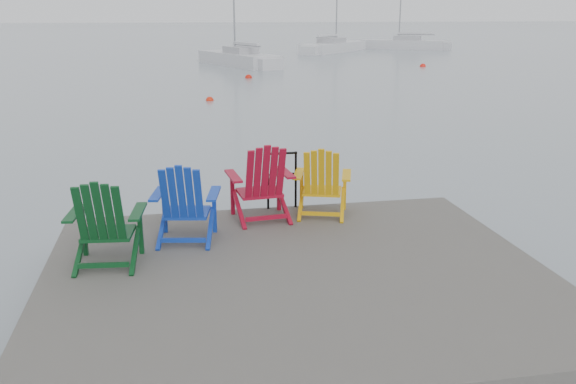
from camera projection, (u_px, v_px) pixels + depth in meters
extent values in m
plane|color=gray|center=(297.00, 309.00, 7.41)|extent=(400.00, 400.00, 0.00)
cube|color=#312F2C|center=(298.00, 279.00, 7.29)|extent=(6.00, 5.00, 0.20)
cylinder|color=black|center=(91.00, 275.00, 9.08)|extent=(0.26, 0.26, 1.20)
cylinder|color=black|center=(269.00, 262.00, 9.56)|extent=(0.26, 0.26, 1.20)
cylinder|color=black|center=(431.00, 250.00, 10.05)|extent=(0.26, 0.26, 1.20)
cylinder|color=black|center=(268.00, 181.00, 9.45)|extent=(0.04, 0.04, 0.90)
cylinder|color=black|center=(296.00, 180.00, 9.53)|extent=(0.04, 0.04, 0.90)
cylinder|color=black|center=(282.00, 153.00, 9.37)|extent=(0.48, 0.04, 0.04)
cylinder|color=black|center=(282.00, 174.00, 9.46)|extent=(0.44, 0.03, 0.03)
cube|color=#0A3A18|center=(108.00, 233.00, 7.47)|extent=(0.64, 0.58, 0.04)
cube|color=#0A3A18|center=(84.00, 232.00, 7.67)|extent=(0.06, 0.06, 0.62)
cube|color=#0A3A18|center=(140.00, 230.00, 7.72)|extent=(0.06, 0.06, 0.62)
cube|color=#0A3A18|center=(74.00, 213.00, 7.34)|extent=(0.20, 0.69, 0.03)
cube|color=#0A3A18|center=(138.00, 212.00, 7.40)|extent=(0.20, 0.69, 0.03)
cube|color=#0A3A18|center=(100.00, 214.00, 7.02)|extent=(0.57, 0.34, 0.76)
cube|color=#1034A9|center=(187.00, 213.00, 8.25)|extent=(0.67, 0.62, 0.04)
cube|color=#1034A9|center=(165.00, 211.00, 8.47)|extent=(0.06, 0.06, 0.62)
cube|color=#1034A9|center=(214.00, 211.00, 8.48)|extent=(0.06, 0.06, 0.62)
cube|color=#1034A9|center=(158.00, 194.00, 8.15)|extent=(0.25, 0.68, 0.03)
cube|color=#1034A9|center=(214.00, 194.00, 8.16)|extent=(0.25, 0.68, 0.03)
cube|color=#1034A9|center=(181.00, 194.00, 7.81)|extent=(0.58, 0.37, 0.75)
cube|color=maroon|center=(259.00, 193.00, 9.10)|extent=(0.67, 0.61, 0.05)
cube|color=maroon|center=(232.00, 194.00, 9.23)|extent=(0.06, 0.06, 0.65)
cube|color=maroon|center=(279.00, 190.00, 9.43)|extent=(0.06, 0.06, 0.65)
cube|color=maroon|center=(233.00, 176.00, 8.89)|extent=(0.21, 0.72, 0.03)
cube|color=maroon|center=(285.00, 172.00, 9.10)|extent=(0.21, 0.72, 0.03)
cube|color=maroon|center=(265.00, 174.00, 8.64)|extent=(0.60, 0.35, 0.80)
cube|color=#D69A0B|center=(322.00, 191.00, 9.29)|extent=(0.69, 0.65, 0.04)
cube|color=#D69A0B|center=(302.00, 189.00, 9.54)|extent=(0.07, 0.07, 0.60)
cube|color=#D69A0B|center=(345.00, 191.00, 9.47)|extent=(0.07, 0.07, 0.60)
cube|color=#D69A0B|center=(299.00, 174.00, 9.23)|extent=(0.31, 0.66, 0.03)
cube|color=#D69A0B|center=(347.00, 175.00, 9.15)|extent=(0.31, 0.66, 0.03)
cube|color=#D69A0B|center=(321.00, 174.00, 8.86)|extent=(0.58, 0.41, 0.73)
cube|color=silver|center=(238.00, 61.00, 40.93)|extent=(4.94, 8.39, 1.10)
cube|color=#9E9EA3|center=(241.00, 51.00, 40.40)|extent=(2.27, 2.82, 0.55)
cube|color=silver|center=(334.00, 49.00, 54.35)|extent=(7.57, 8.22, 1.10)
cube|color=#9E9EA3|center=(332.00, 41.00, 53.78)|extent=(2.97, 3.07, 0.55)
cube|color=silver|center=(403.00, 46.00, 58.71)|extent=(7.81, 6.07, 1.10)
cube|color=#9E9EA3|center=(407.00, 39.00, 58.37)|extent=(2.79, 2.52, 0.55)
sphere|color=red|center=(210.00, 101.00, 24.69)|extent=(0.32, 0.32, 0.32)
sphere|color=red|center=(249.00, 78.00, 33.01)|extent=(0.39, 0.39, 0.39)
sphere|color=red|center=(423.00, 67.00, 39.86)|extent=(0.40, 0.40, 0.40)
sphere|color=red|center=(280.00, 59.00, 46.30)|extent=(0.38, 0.38, 0.38)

